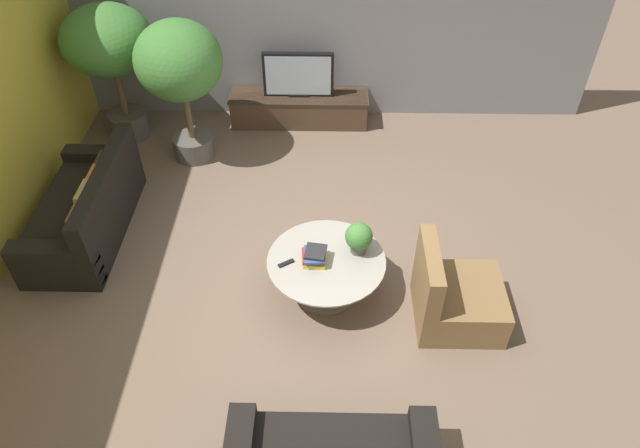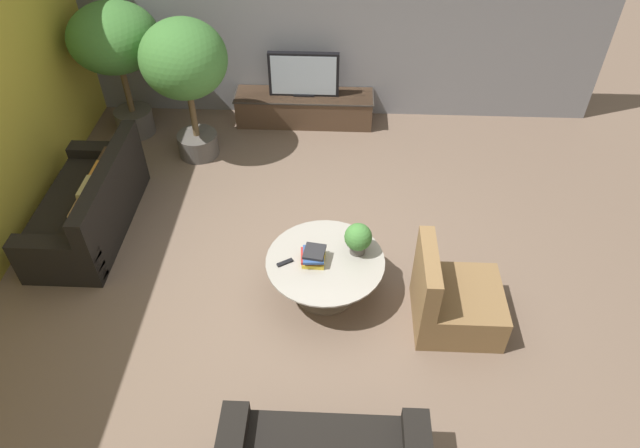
{
  "view_description": "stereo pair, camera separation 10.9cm",
  "coord_description": "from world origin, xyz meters",
  "px_view_note": "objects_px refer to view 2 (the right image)",
  "views": [
    {
      "loc": [
        0.14,
        -3.98,
        4.38
      ],
      "look_at": [
        0.07,
        0.2,
        0.55
      ],
      "focal_mm": 32.0,
      "sensor_mm": 36.0,
      "label": 1
    },
    {
      "loc": [
        0.25,
        -3.97,
        4.38
      ],
      "look_at": [
        0.07,
        0.2,
        0.55
      ],
      "focal_mm": 32.0,
      "sensor_mm": 36.0,
      "label": 2
    }
  ],
  "objects_px": {
    "potted_palm_tall": "(115,45)",
    "potted_palm_corner": "(185,66)",
    "media_console": "(304,108)",
    "potted_plant_tabletop": "(358,238)",
    "armchair_wicker": "(453,301)",
    "coffee_table": "(325,270)",
    "television": "(304,75)",
    "couch_by_wall": "(90,207)"
  },
  "relations": [
    {
      "from": "coffee_table",
      "to": "potted_plant_tabletop",
      "type": "distance_m",
      "value": 0.46
    },
    {
      "from": "armchair_wicker",
      "to": "potted_plant_tabletop",
      "type": "distance_m",
      "value": 1.05
    },
    {
      "from": "armchair_wicker",
      "to": "coffee_table",
      "type": "bearing_deg",
      "value": 76.01
    },
    {
      "from": "coffee_table",
      "to": "potted_palm_tall",
      "type": "distance_m",
      "value": 3.98
    },
    {
      "from": "potted_plant_tabletop",
      "to": "media_console",
      "type": "bearing_deg",
      "value": 103.31
    },
    {
      "from": "television",
      "to": "potted_palm_corner",
      "type": "relative_size",
      "value": 0.52
    },
    {
      "from": "potted_palm_tall",
      "to": "television",
      "type": "bearing_deg",
      "value": 9.18
    },
    {
      "from": "television",
      "to": "potted_palm_corner",
      "type": "xyz_separation_m",
      "value": [
        -1.33,
        -0.83,
        0.52
      ]
    },
    {
      "from": "media_console",
      "to": "armchair_wicker",
      "type": "bearing_deg",
      "value": -64.98
    },
    {
      "from": "television",
      "to": "potted_palm_tall",
      "type": "xyz_separation_m",
      "value": [
        -2.29,
        -0.37,
        0.55
      ]
    },
    {
      "from": "potted_plant_tabletop",
      "to": "potted_palm_tall",
      "type": "bearing_deg",
      "value": 138.69
    },
    {
      "from": "couch_by_wall",
      "to": "armchair_wicker",
      "type": "distance_m",
      "value": 3.99
    },
    {
      "from": "potted_palm_tall",
      "to": "armchair_wicker",
      "type": "bearing_deg",
      "value": -38.21
    },
    {
      "from": "television",
      "to": "potted_palm_corner",
      "type": "distance_m",
      "value": 1.65
    },
    {
      "from": "couch_by_wall",
      "to": "coffee_table",
      "type": "bearing_deg",
      "value": 72.07
    },
    {
      "from": "television",
      "to": "armchair_wicker",
      "type": "bearing_deg",
      "value": -64.96
    },
    {
      "from": "television",
      "to": "potted_plant_tabletop",
      "type": "xyz_separation_m",
      "value": [
        0.71,
        -3.01,
        -0.09
      ]
    },
    {
      "from": "television",
      "to": "couch_by_wall",
      "type": "bearing_deg",
      "value": -134.04
    },
    {
      "from": "couch_by_wall",
      "to": "potted_plant_tabletop",
      "type": "xyz_separation_m",
      "value": [
        2.93,
        -0.72,
        0.34
      ]
    },
    {
      "from": "television",
      "to": "couch_by_wall",
      "type": "height_order",
      "value": "television"
    },
    {
      "from": "media_console",
      "to": "potted_palm_tall",
      "type": "relative_size",
      "value": 1.07
    },
    {
      "from": "media_console",
      "to": "potted_palm_tall",
      "type": "xyz_separation_m",
      "value": [
        -2.29,
        -0.37,
        1.05
      ]
    },
    {
      "from": "armchair_wicker",
      "to": "potted_palm_corner",
      "type": "xyz_separation_m",
      "value": [
        -2.94,
        2.6,
        0.97
      ]
    },
    {
      "from": "potted_palm_corner",
      "to": "armchair_wicker",
      "type": "bearing_deg",
      "value": -41.58
    },
    {
      "from": "potted_palm_tall",
      "to": "potted_palm_corner",
      "type": "distance_m",
      "value": 1.07
    },
    {
      "from": "television",
      "to": "armchair_wicker",
      "type": "xyz_separation_m",
      "value": [
        1.61,
        -3.44,
        -0.45
      ]
    },
    {
      "from": "coffee_table",
      "to": "potted_palm_tall",
      "type": "height_order",
      "value": "potted_palm_tall"
    },
    {
      "from": "potted_palm_tall",
      "to": "coffee_table",
      "type": "bearing_deg",
      "value": -45.75
    },
    {
      "from": "potted_palm_corner",
      "to": "coffee_table",
      "type": "bearing_deg",
      "value": -53.02
    },
    {
      "from": "potted_palm_corner",
      "to": "potted_palm_tall",
      "type": "bearing_deg",
      "value": 154.29
    },
    {
      "from": "media_console",
      "to": "potted_palm_tall",
      "type": "bearing_deg",
      "value": -170.78
    },
    {
      "from": "armchair_wicker",
      "to": "potted_palm_corner",
      "type": "height_order",
      "value": "potted_palm_corner"
    },
    {
      "from": "television",
      "to": "potted_plant_tabletop",
      "type": "relative_size",
      "value": 2.85
    },
    {
      "from": "coffee_table",
      "to": "couch_by_wall",
      "type": "height_order",
      "value": "couch_by_wall"
    },
    {
      "from": "couch_by_wall",
      "to": "potted_palm_corner",
      "type": "bearing_deg",
      "value": 148.77
    },
    {
      "from": "media_console",
      "to": "couch_by_wall",
      "type": "height_order",
      "value": "couch_by_wall"
    },
    {
      "from": "television",
      "to": "couch_by_wall",
      "type": "distance_m",
      "value": 3.22
    },
    {
      "from": "media_console",
      "to": "potted_plant_tabletop",
      "type": "relative_size",
      "value": 5.76
    },
    {
      "from": "media_console",
      "to": "potted_plant_tabletop",
      "type": "height_order",
      "value": "potted_plant_tabletop"
    },
    {
      "from": "television",
      "to": "couch_by_wall",
      "type": "relative_size",
      "value": 0.52
    },
    {
      "from": "coffee_table",
      "to": "armchair_wicker",
      "type": "xyz_separation_m",
      "value": [
        1.2,
        -0.3,
        -0.05
      ]
    },
    {
      "from": "media_console",
      "to": "potted_palm_corner",
      "type": "xyz_separation_m",
      "value": [
        -1.33,
        -0.83,
        1.02
      ]
    }
  ]
}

